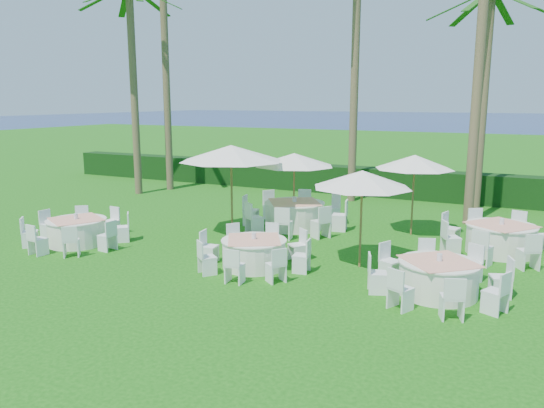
{
  "coord_description": "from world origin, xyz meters",
  "views": [
    {
      "loc": [
        5.36,
        -10.44,
        4.11
      ],
      "look_at": [
        -0.85,
        2.37,
        1.3
      ],
      "focal_mm": 35.0,
      "sensor_mm": 36.0,
      "label": 1
    }
  ],
  "objects_px": {
    "umbrella_a": "(231,153)",
    "banquet_table_e": "(294,214)",
    "umbrella_b": "(362,179)",
    "umbrella_d": "(415,162)",
    "banquet_table_c": "(438,277)",
    "banquet_table_a": "(77,231)",
    "umbrella_c": "(294,160)",
    "banquet_table_f": "(500,238)",
    "banquet_table_b": "(254,252)"
  },
  "relations": [
    {
      "from": "umbrella_b",
      "to": "umbrella_c",
      "type": "bearing_deg",
      "value": 134.56
    },
    {
      "from": "banquet_table_a",
      "to": "umbrella_b",
      "type": "relative_size",
      "value": 1.21
    },
    {
      "from": "banquet_table_a",
      "to": "umbrella_a",
      "type": "bearing_deg",
      "value": 38.77
    },
    {
      "from": "banquet_table_b",
      "to": "banquet_table_a",
      "type": "bearing_deg",
      "value": -176.63
    },
    {
      "from": "banquet_table_f",
      "to": "umbrella_b",
      "type": "relative_size",
      "value": 1.31
    },
    {
      "from": "umbrella_b",
      "to": "umbrella_a",
      "type": "bearing_deg",
      "value": 163.13
    },
    {
      "from": "umbrella_d",
      "to": "banquet_table_f",
      "type": "bearing_deg",
      "value": -20.93
    },
    {
      "from": "banquet_table_c",
      "to": "umbrella_b",
      "type": "distance_m",
      "value": 2.98
    },
    {
      "from": "banquet_table_f",
      "to": "umbrella_b",
      "type": "xyz_separation_m",
      "value": [
        -3.08,
        -2.83,
        1.79
      ]
    },
    {
      "from": "banquet_table_a",
      "to": "banquet_table_e",
      "type": "relative_size",
      "value": 0.86
    },
    {
      "from": "banquet_table_c",
      "to": "umbrella_d",
      "type": "relative_size",
      "value": 1.18
    },
    {
      "from": "umbrella_b",
      "to": "umbrella_c",
      "type": "distance_m",
      "value": 4.59
    },
    {
      "from": "banquet_table_e",
      "to": "umbrella_d",
      "type": "distance_m",
      "value": 4.11
    },
    {
      "from": "banquet_table_a",
      "to": "umbrella_a",
      "type": "xyz_separation_m",
      "value": [
        3.53,
        2.83,
        2.14
      ]
    },
    {
      "from": "banquet_table_e",
      "to": "umbrella_d",
      "type": "height_order",
      "value": "umbrella_d"
    },
    {
      "from": "banquet_table_e",
      "to": "umbrella_b",
      "type": "distance_m",
      "value": 4.73
    },
    {
      "from": "banquet_table_f",
      "to": "umbrella_c",
      "type": "relative_size",
      "value": 1.22
    },
    {
      "from": "banquet_table_c",
      "to": "banquet_table_f",
      "type": "distance_m",
      "value": 4.09
    },
    {
      "from": "banquet_table_c",
      "to": "banquet_table_e",
      "type": "bearing_deg",
      "value": 140.87
    },
    {
      "from": "banquet_table_b",
      "to": "banquet_table_e",
      "type": "distance_m",
      "value": 4.31
    },
    {
      "from": "banquet_table_b",
      "to": "banquet_table_f",
      "type": "relative_size",
      "value": 0.89
    },
    {
      "from": "banquet_table_a",
      "to": "umbrella_a",
      "type": "distance_m",
      "value": 5.01
    },
    {
      "from": "banquet_table_a",
      "to": "banquet_table_b",
      "type": "bearing_deg",
      "value": 3.37
    },
    {
      "from": "banquet_table_c",
      "to": "umbrella_b",
      "type": "xyz_separation_m",
      "value": [
        -2.06,
        1.13,
        1.82
      ]
    },
    {
      "from": "banquet_table_a",
      "to": "banquet_table_f",
      "type": "relative_size",
      "value": 0.92
    },
    {
      "from": "banquet_table_a",
      "to": "umbrella_d",
      "type": "height_order",
      "value": "umbrella_d"
    },
    {
      "from": "banquet_table_e",
      "to": "banquet_table_f",
      "type": "bearing_deg",
      "value": -2.38
    },
    {
      "from": "umbrella_a",
      "to": "banquet_table_e",
      "type": "bearing_deg",
      "value": 52.55
    },
    {
      "from": "banquet_table_e",
      "to": "umbrella_a",
      "type": "distance_m",
      "value": 3.02
    },
    {
      "from": "umbrella_b",
      "to": "umbrella_d",
      "type": "bearing_deg",
      "value": 82.48
    },
    {
      "from": "umbrella_c",
      "to": "umbrella_a",
      "type": "bearing_deg",
      "value": -122.61
    },
    {
      "from": "banquet_table_c",
      "to": "umbrella_a",
      "type": "distance_m",
      "value": 7.29
    },
    {
      "from": "banquet_table_b",
      "to": "umbrella_b",
      "type": "bearing_deg",
      "value": 25.95
    },
    {
      "from": "banquet_table_b",
      "to": "banquet_table_c",
      "type": "height_order",
      "value": "banquet_table_c"
    },
    {
      "from": "banquet_table_a",
      "to": "banquet_table_c",
      "type": "height_order",
      "value": "banquet_table_c"
    },
    {
      "from": "banquet_table_b",
      "to": "banquet_table_e",
      "type": "bearing_deg",
      "value": 100.03
    },
    {
      "from": "banquet_table_c",
      "to": "banquet_table_e",
      "type": "height_order",
      "value": "banquet_table_e"
    },
    {
      "from": "banquet_table_c",
      "to": "umbrella_c",
      "type": "height_order",
      "value": "umbrella_c"
    },
    {
      "from": "umbrella_c",
      "to": "umbrella_d",
      "type": "xyz_separation_m",
      "value": [
        3.72,
        0.54,
        0.06
      ]
    },
    {
      "from": "umbrella_b",
      "to": "umbrella_d",
      "type": "xyz_separation_m",
      "value": [
        0.5,
        3.81,
        0.04
      ]
    },
    {
      "from": "umbrella_b",
      "to": "banquet_table_c",
      "type": "bearing_deg",
      "value": -28.72
    },
    {
      "from": "umbrella_d",
      "to": "umbrella_a",
      "type": "bearing_deg",
      "value": -153.54
    },
    {
      "from": "umbrella_d",
      "to": "banquet_table_a",
      "type": "bearing_deg",
      "value": -148.0
    },
    {
      "from": "umbrella_c",
      "to": "umbrella_d",
      "type": "bearing_deg",
      "value": 8.31
    },
    {
      "from": "banquet_table_a",
      "to": "banquet_table_b",
      "type": "height_order",
      "value": "banquet_table_a"
    },
    {
      "from": "banquet_table_b",
      "to": "banquet_table_f",
      "type": "height_order",
      "value": "banquet_table_f"
    },
    {
      "from": "banquet_table_a",
      "to": "banquet_table_e",
      "type": "distance_m",
      "value": 6.67
    },
    {
      "from": "banquet_table_f",
      "to": "umbrella_b",
      "type": "bearing_deg",
      "value": -137.47
    },
    {
      "from": "banquet_table_a",
      "to": "umbrella_d",
      "type": "relative_size",
      "value": 1.19
    },
    {
      "from": "banquet_table_b",
      "to": "banquet_table_c",
      "type": "distance_m",
      "value": 4.43
    }
  ]
}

